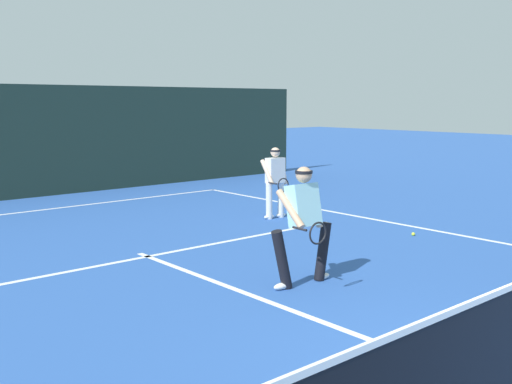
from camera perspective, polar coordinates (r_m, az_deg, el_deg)
court_line_baseline_far at (r=14.72m, az=-20.88°, el=-1.75°), size 10.60×0.10×0.01m
court_line_service at (r=9.97m, az=-10.27°, el=-6.05°), size 8.64×0.10×0.01m
court_line_centre at (r=7.68m, az=1.13°, el=-10.37°), size 0.10×6.40×0.01m
player_near at (r=8.17m, az=4.54°, el=-2.71°), size 1.07×0.88×1.64m
player_far at (r=12.88m, az=1.85°, el=1.17°), size 0.79×0.82×1.54m
tennis_ball at (r=11.68m, az=14.75°, el=-3.90°), size 0.07×0.07×0.07m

